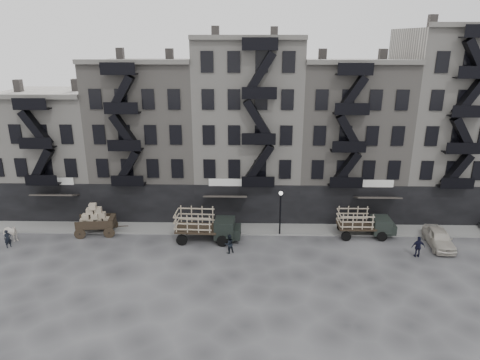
{
  "coord_description": "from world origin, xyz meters",
  "views": [
    {
      "loc": [
        0.2,
        -32.91,
        17.24
      ],
      "look_at": [
        -0.65,
        4.0,
        4.84
      ],
      "focal_mm": 32.0,
      "sensor_mm": 36.0,
      "label": 1
    }
  ],
  "objects_px": {
    "pedestrian_west": "(8,239)",
    "pedestrian_mid": "(229,244)",
    "policeman": "(418,247)",
    "stake_truck_east": "(365,221)",
    "wagon": "(94,217)",
    "stake_truck_west": "(206,224)",
    "horse": "(10,233)",
    "car_east": "(439,238)"
  },
  "relations": [
    {
      "from": "wagon",
      "to": "stake_truck_east",
      "type": "height_order",
      "value": "wagon"
    },
    {
      "from": "wagon",
      "to": "pedestrian_west",
      "type": "relative_size",
      "value": 2.35
    },
    {
      "from": "car_east",
      "to": "horse",
      "type": "bearing_deg",
      "value": -176.08
    },
    {
      "from": "horse",
      "to": "policeman",
      "type": "relative_size",
      "value": 1.02
    },
    {
      "from": "horse",
      "to": "car_east",
      "type": "bearing_deg",
      "value": -74.02
    },
    {
      "from": "stake_truck_east",
      "to": "pedestrian_mid",
      "type": "relative_size",
      "value": 3.05
    },
    {
      "from": "stake_truck_west",
      "to": "stake_truck_east",
      "type": "distance_m",
      "value": 14.26
    },
    {
      "from": "stake_truck_east",
      "to": "policeman",
      "type": "bearing_deg",
      "value": -47.35
    },
    {
      "from": "horse",
      "to": "wagon",
      "type": "height_order",
      "value": "wagon"
    },
    {
      "from": "car_east",
      "to": "pedestrian_mid",
      "type": "bearing_deg",
      "value": -170.76
    },
    {
      "from": "stake_truck_west",
      "to": "stake_truck_east",
      "type": "xyz_separation_m",
      "value": [
        14.21,
        1.15,
        -0.17
      ]
    },
    {
      "from": "stake_truck_east",
      "to": "policeman",
      "type": "relative_size",
      "value": 2.82
    },
    {
      "from": "stake_truck_west",
      "to": "pedestrian_mid",
      "type": "height_order",
      "value": "stake_truck_west"
    },
    {
      "from": "pedestrian_west",
      "to": "policeman",
      "type": "height_order",
      "value": "policeman"
    },
    {
      "from": "car_east",
      "to": "pedestrian_west",
      "type": "height_order",
      "value": "pedestrian_west"
    },
    {
      "from": "horse",
      "to": "wagon",
      "type": "distance_m",
      "value": 7.34
    },
    {
      "from": "stake_truck_west",
      "to": "pedestrian_mid",
      "type": "relative_size",
      "value": 3.45
    },
    {
      "from": "stake_truck_west",
      "to": "policeman",
      "type": "bearing_deg",
      "value": -5.79
    },
    {
      "from": "horse",
      "to": "pedestrian_mid",
      "type": "relative_size",
      "value": 1.11
    },
    {
      "from": "policeman",
      "to": "stake_truck_east",
      "type": "bearing_deg",
      "value": -47.1
    },
    {
      "from": "stake_truck_east",
      "to": "policeman",
      "type": "distance_m",
      "value": 5.15
    },
    {
      "from": "pedestrian_west",
      "to": "policeman",
      "type": "distance_m",
      "value": 34.58
    },
    {
      "from": "pedestrian_west",
      "to": "stake_truck_east",
      "type": "bearing_deg",
      "value": -44.13
    },
    {
      "from": "car_east",
      "to": "policeman",
      "type": "relative_size",
      "value": 2.5
    },
    {
      "from": "pedestrian_mid",
      "to": "policeman",
      "type": "height_order",
      "value": "policeman"
    },
    {
      "from": "car_east",
      "to": "stake_truck_west",
      "type": "bearing_deg",
      "value": -177.79
    },
    {
      "from": "pedestrian_west",
      "to": "pedestrian_mid",
      "type": "xyz_separation_m",
      "value": [
        19.03,
        -0.56,
        0.03
      ]
    },
    {
      "from": "car_east",
      "to": "pedestrian_west",
      "type": "relative_size",
      "value": 2.82
    },
    {
      "from": "car_east",
      "to": "policeman",
      "type": "height_order",
      "value": "policeman"
    },
    {
      "from": "car_east",
      "to": "policeman",
      "type": "distance_m",
      "value": 3.2
    },
    {
      "from": "stake_truck_west",
      "to": "car_east",
      "type": "xyz_separation_m",
      "value": [
        20.22,
        -0.64,
        -0.85
      ]
    },
    {
      "from": "wagon",
      "to": "horse",
      "type": "bearing_deg",
      "value": -173.98
    },
    {
      "from": "stake_truck_west",
      "to": "wagon",
      "type": "bearing_deg",
      "value": 176.8
    },
    {
      "from": "horse",
      "to": "stake_truck_west",
      "type": "bearing_deg",
      "value": -72.03
    },
    {
      "from": "wagon",
      "to": "car_east",
      "type": "relative_size",
      "value": 0.83
    },
    {
      "from": "horse",
      "to": "stake_truck_east",
      "type": "relative_size",
      "value": 0.36
    },
    {
      "from": "stake_truck_west",
      "to": "policeman",
      "type": "distance_m",
      "value": 17.9
    },
    {
      "from": "stake_truck_west",
      "to": "stake_truck_east",
      "type": "height_order",
      "value": "stake_truck_west"
    },
    {
      "from": "horse",
      "to": "stake_truck_west",
      "type": "distance_m",
      "value": 17.39
    },
    {
      "from": "stake_truck_west",
      "to": "car_east",
      "type": "relative_size",
      "value": 1.28
    },
    {
      "from": "pedestrian_west",
      "to": "policeman",
      "type": "relative_size",
      "value": 0.89
    },
    {
      "from": "stake_truck_east",
      "to": "pedestrian_west",
      "type": "bearing_deg",
      "value": -174.87
    }
  ]
}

